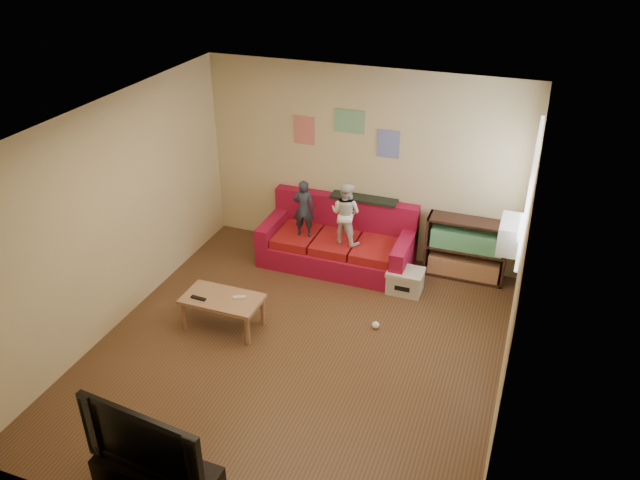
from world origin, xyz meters
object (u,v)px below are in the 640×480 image
(child_b, at_px, (346,213))
(coffee_table, at_px, (223,302))
(television, at_px, (151,435))
(sofa, at_px, (339,243))
(child_a, at_px, (304,208))
(file_box, at_px, (405,281))
(bookshelf, at_px, (466,252))

(child_b, distance_m, coffee_table, 2.07)
(television, bearing_deg, sofa, 93.66)
(child_a, height_order, coffee_table, child_a)
(sofa, bearing_deg, file_box, -21.66)
(file_box, bearing_deg, sofa, 158.34)
(coffee_table, height_order, television, television)
(sofa, relative_size, child_a, 2.54)
(bookshelf, relative_size, television, 0.92)
(bookshelf, height_order, file_box, bookshelf)
(sofa, bearing_deg, coffee_table, -112.72)
(child_a, xyz_separation_m, bookshelf, (2.18, 0.40, -0.47))
(sofa, bearing_deg, child_a, -159.22)
(child_a, xyz_separation_m, file_box, (1.52, -0.25, -0.69))
(sofa, relative_size, coffee_table, 2.24)
(coffee_table, bearing_deg, television, -74.86)
(sofa, distance_m, file_box, 1.16)
(sofa, xyz_separation_m, child_b, (0.15, -0.17, 0.57))
(file_box, bearing_deg, bookshelf, 44.51)
(child_b, xyz_separation_m, television, (-0.31, -4.15, -0.13))
(bookshelf, xyz_separation_m, television, (-1.89, -4.55, 0.37))
(sofa, bearing_deg, child_b, -49.26)
(child_b, height_order, television, child_b)
(sofa, relative_size, bookshelf, 1.95)
(child_a, relative_size, child_b, 0.93)
(coffee_table, distance_m, file_box, 2.41)
(child_a, distance_m, child_b, 0.60)
(coffee_table, bearing_deg, child_b, 61.46)
(child_a, relative_size, file_box, 1.76)
(child_b, xyz_separation_m, coffee_table, (-0.96, -1.76, -0.52))
(sofa, height_order, bookshelf, sofa)
(bookshelf, distance_m, television, 4.94)
(child_b, height_order, bookshelf, child_b)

